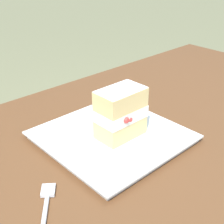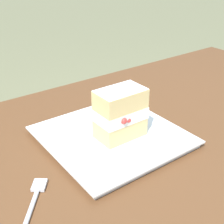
{
  "view_description": "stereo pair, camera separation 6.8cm",
  "coord_description": "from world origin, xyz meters",
  "px_view_note": "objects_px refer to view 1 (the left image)",
  "views": [
    {
      "loc": [
        -0.48,
        -0.36,
        1.16
      ],
      "look_at": [
        -0.07,
        0.08,
        0.85
      ],
      "focal_mm": 51.05,
      "sensor_mm": 36.0,
      "label": 1
    },
    {
      "loc": [
        -0.43,
        -0.4,
        1.16
      ],
      "look_at": [
        -0.07,
        0.08,
        0.85
      ],
      "focal_mm": 51.05,
      "sensor_mm": 36.0,
      "label": 2
    }
  ],
  "objects_px": {
    "dessert_plate": "(112,137)",
    "cake_slice": "(121,113)",
    "dessert_fork": "(45,215)",
    "patio_table": "(157,182)"
  },
  "relations": [
    {
      "from": "patio_table",
      "to": "dessert_plate",
      "type": "xyz_separation_m",
      "value": [
        -0.07,
        0.08,
        0.12
      ]
    },
    {
      "from": "cake_slice",
      "to": "dessert_fork",
      "type": "relative_size",
      "value": 0.76
    },
    {
      "from": "patio_table",
      "to": "dessert_fork",
      "type": "xyz_separation_m",
      "value": [
        -0.3,
        -0.01,
        0.11
      ]
    },
    {
      "from": "dessert_plate",
      "to": "cake_slice",
      "type": "bearing_deg",
      "value": -57.75
    },
    {
      "from": "cake_slice",
      "to": "dessert_plate",
      "type": "bearing_deg",
      "value": 122.25
    },
    {
      "from": "dessert_plate",
      "to": "cake_slice",
      "type": "xyz_separation_m",
      "value": [
        0.01,
        -0.02,
        0.06
      ]
    },
    {
      "from": "patio_table",
      "to": "dessert_fork",
      "type": "relative_size",
      "value": 9.88
    },
    {
      "from": "cake_slice",
      "to": "dessert_fork",
      "type": "xyz_separation_m",
      "value": [
        -0.24,
        -0.08,
        -0.07
      ]
    },
    {
      "from": "patio_table",
      "to": "cake_slice",
      "type": "relative_size",
      "value": 12.96
    },
    {
      "from": "patio_table",
      "to": "dessert_plate",
      "type": "height_order",
      "value": "dessert_plate"
    }
  ]
}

